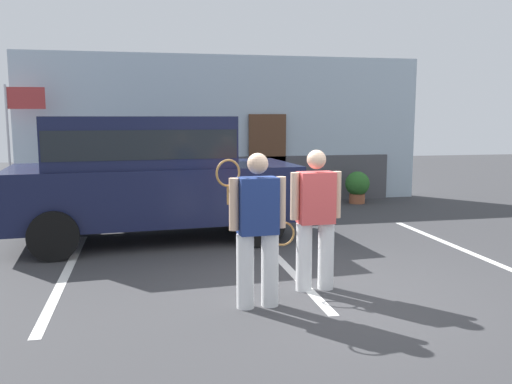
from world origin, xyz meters
TOP-DOWN VIEW (x-y plane):
  - ground_plane at (0.00, 0.00)m, footprint 40.00×40.00m
  - parking_stripe_0 at (-3.03, 1.50)m, footprint 0.12×4.40m
  - parking_stripe_1 at (-0.10, 1.50)m, footprint 0.12×4.40m
  - parking_stripe_2 at (2.82, 1.50)m, footprint 0.12×4.40m
  - house_frontage at (0.01, 6.96)m, footprint 9.52×0.40m
  - parked_suv at (-1.90, 3.26)m, footprint 4.72×2.42m
  - tennis_player_man at (-0.82, -0.25)m, footprint 0.76×0.28m
  - tennis_player_woman at (-0.03, 0.18)m, footprint 0.88×0.27m
  - potted_plant_by_porch at (2.97, 6.13)m, footprint 0.58×0.58m
  - flag_pole at (-4.53, 6.34)m, footprint 0.80×0.05m

SIDE VIEW (x-z plane):
  - ground_plane at x=0.00m, z-range 0.00..0.00m
  - parking_stripe_0 at x=-3.03m, z-range 0.00..0.01m
  - parking_stripe_1 at x=-0.10m, z-range 0.00..0.01m
  - parking_stripe_2 at x=2.82m, z-range 0.00..0.01m
  - potted_plant_by_porch at x=2.97m, z-range 0.04..0.80m
  - tennis_player_woman at x=-0.03m, z-range 0.03..1.70m
  - tennis_player_man at x=-0.82m, z-range 0.04..1.71m
  - parked_suv at x=-1.90m, z-range 0.12..2.17m
  - house_frontage at x=0.01m, z-range -0.10..3.36m
  - flag_pole at x=-4.53m, z-range 0.54..3.24m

